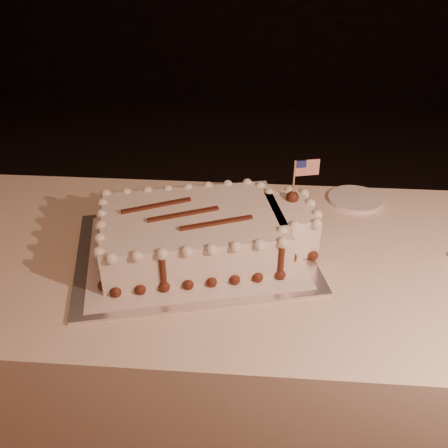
# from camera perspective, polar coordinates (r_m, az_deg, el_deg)

# --- Properties ---
(banquet_table) EXTENTS (2.40, 0.80, 0.75)m
(banquet_table) POSITION_cam_1_polar(r_m,az_deg,el_deg) (1.57, 10.88, -14.98)
(banquet_table) COLOR #FDE0C4
(banquet_table) RESTS_ON ground
(cake_board) EXTENTS (0.69, 0.58, 0.01)m
(cake_board) POSITION_cam_1_polar(r_m,az_deg,el_deg) (1.31, -3.49, -3.16)
(cake_board) COLOR silver
(cake_board) RESTS_ON banquet_table
(doily) EXTENTS (0.62, 0.52, 0.00)m
(doily) POSITION_cam_1_polar(r_m,az_deg,el_deg) (1.31, -3.49, -2.98)
(doily) COLOR white
(doily) RESTS_ON cake_board
(sheet_cake) EXTENTS (0.59, 0.41, 0.23)m
(sheet_cake) POSITION_cam_1_polar(r_m,az_deg,el_deg) (1.28, -2.16, -0.85)
(sheet_cake) COLOR white
(sheet_cake) RESTS_ON doily
(side_plate) EXTENTS (0.16, 0.16, 0.01)m
(side_plate) POSITION_cam_1_polar(r_m,az_deg,el_deg) (1.59, 14.74, 2.75)
(side_plate) COLOR white
(side_plate) RESTS_ON banquet_table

